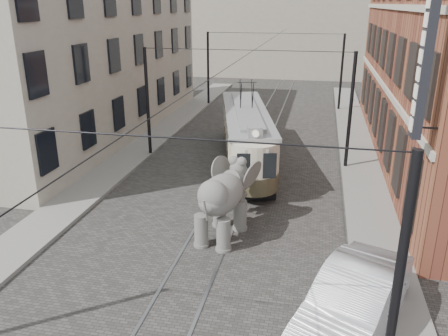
# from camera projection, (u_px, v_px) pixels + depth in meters

# --- Properties ---
(ground) EXTENTS (120.00, 120.00, 0.00)m
(ground) POSITION_uv_depth(u_px,v_px,m) (225.00, 207.00, 19.46)
(ground) COLOR #3E3C39
(tram_rails) EXTENTS (1.54, 80.00, 0.02)m
(tram_rails) POSITION_uv_depth(u_px,v_px,m) (225.00, 206.00, 19.45)
(tram_rails) COLOR slate
(tram_rails) RESTS_ON ground
(sidewalk_right) EXTENTS (2.00, 60.00, 0.15)m
(sidewalk_right) POSITION_uv_depth(u_px,v_px,m) (371.00, 218.00, 18.27)
(sidewalk_right) COLOR slate
(sidewalk_right) RESTS_ON ground
(sidewalk_left) EXTENTS (2.00, 60.00, 0.15)m
(sidewalk_left) POSITION_uv_depth(u_px,v_px,m) (85.00, 193.00, 20.69)
(sidewalk_left) COLOR slate
(sidewalk_left) RESTS_ON ground
(stucco_building) EXTENTS (7.00, 24.00, 10.00)m
(stucco_building) POSITION_uv_depth(u_px,v_px,m) (88.00, 56.00, 29.08)
(stucco_building) COLOR gray
(stucco_building) RESTS_ON ground
(distant_block) EXTENTS (28.00, 10.00, 14.00)m
(distant_block) POSITION_uv_depth(u_px,v_px,m) (294.00, 14.00, 53.88)
(distant_block) COLOR gray
(distant_block) RESTS_ON ground
(catenary) EXTENTS (11.00, 30.20, 6.00)m
(catenary) POSITION_uv_depth(u_px,v_px,m) (241.00, 112.00, 23.07)
(catenary) COLOR black
(catenary) RESTS_ON ground
(tram) EXTENTS (4.77, 11.24, 4.37)m
(tram) POSITION_uv_depth(u_px,v_px,m) (246.00, 123.00, 24.28)
(tram) COLOR beige
(tram) RESTS_ON ground
(elephant) EXTENTS (3.12, 4.70, 2.66)m
(elephant) POSITION_uv_depth(u_px,v_px,m) (221.00, 204.00, 16.48)
(elephant) COLOR #5E5C57
(elephant) RESTS_ON ground
(parked_car) EXTENTS (3.64, 5.50, 1.71)m
(parked_car) POSITION_uv_depth(u_px,v_px,m) (353.00, 301.00, 11.89)
(parked_car) COLOR #B1B1B6
(parked_car) RESTS_ON ground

